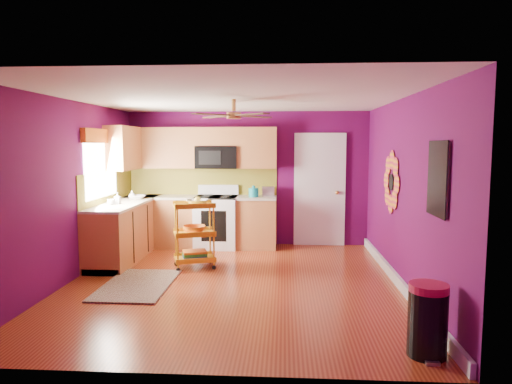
{
  "coord_description": "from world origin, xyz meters",
  "views": [
    {
      "loc": [
        0.69,
        -6.04,
        1.89
      ],
      "look_at": [
        0.29,
        0.4,
        1.21
      ],
      "focal_mm": 32.0,
      "sensor_mm": 36.0,
      "label": 1
    }
  ],
  "objects": [
    {
      "name": "ground",
      "position": [
        0.0,
        0.0,
        0.0
      ],
      "size": [
        5.0,
        5.0,
        0.0
      ],
      "primitive_type": "plane",
      "color": "maroon",
      "rests_on": "ground"
    },
    {
      "name": "room_envelope",
      "position": [
        0.03,
        0.0,
        1.63
      ],
      "size": [
        4.54,
        5.04,
        2.52
      ],
      "color": "#530946",
      "rests_on": "ground"
    },
    {
      "name": "lower_cabinets",
      "position": [
        -1.35,
        1.82,
        0.43
      ],
      "size": [
        2.81,
        2.31,
        0.94
      ],
      "color": "#955328",
      "rests_on": "ground"
    },
    {
      "name": "electric_range",
      "position": [
        -0.55,
        2.17,
        0.48
      ],
      "size": [
        0.76,
        0.66,
        1.13
      ],
      "color": "white",
      "rests_on": "ground"
    },
    {
      "name": "upper_cabinetry",
      "position": [
        -1.24,
        2.17,
        1.8
      ],
      "size": [
        2.8,
        2.3,
        1.26
      ],
      "color": "#955328",
      "rests_on": "ground"
    },
    {
      "name": "left_window",
      "position": [
        -2.22,
        1.05,
        1.74
      ],
      "size": [
        0.08,
        1.35,
        1.08
      ],
      "color": "white",
      "rests_on": "ground"
    },
    {
      "name": "panel_door",
      "position": [
        1.35,
        2.47,
        1.02
      ],
      "size": [
        0.95,
        0.11,
        2.15
      ],
      "color": "white",
      "rests_on": "ground"
    },
    {
      "name": "right_wall_art",
      "position": [
        2.23,
        -0.34,
        1.44
      ],
      "size": [
        0.04,
        2.74,
        1.04
      ],
      "color": "black",
      "rests_on": "ground"
    },
    {
      "name": "ceiling_fan",
      "position": [
        0.0,
        0.2,
        2.29
      ],
      "size": [
        1.01,
        1.01,
        0.26
      ],
      "color": "#BF8C3F",
      "rests_on": "ground"
    },
    {
      "name": "shag_rug",
      "position": [
        -1.27,
        -0.19,
        0.01
      ],
      "size": [
        0.88,
        1.43,
        0.02
      ],
      "primitive_type": "cube",
      "rotation": [
        0.0,
        0.0,
        -0.0
      ],
      "color": "black",
      "rests_on": "ground"
    },
    {
      "name": "rolling_cart",
      "position": [
        -0.67,
        0.76,
        0.56
      ],
      "size": [
        0.71,
        0.61,
        1.1
      ],
      "color": "gold",
      "rests_on": "ground"
    },
    {
      "name": "trash_can",
      "position": [
        1.98,
        -2.03,
        0.33
      ],
      "size": [
        0.35,
        0.38,
        0.66
      ],
      "color": "black",
      "rests_on": "ground"
    },
    {
      "name": "teal_kettle",
      "position": [
        0.14,
        2.17,
        1.02
      ],
      "size": [
        0.18,
        0.18,
        0.21
      ],
      "color": "teal",
      "rests_on": "lower_cabinets"
    },
    {
      "name": "toaster",
      "position": [
        0.4,
        2.29,
        1.03
      ],
      "size": [
        0.22,
        0.15,
        0.18
      ],
      "primitive_type": "cube",
      "color": "beige",
      "rests_on": "lower_cabinets"
    },
    {
      "name": "soap_bottle_a",
      "position": [
        -1.97,
        1.04,
        1.03
      ],
      "size": [
        0.08,
        0.09,
        0.18
      ],
      "primitive_type": "imported",
      "color": "#EA3F72",
      "rests_on": "lower_cabinets"
    },
    {
      "name": "soap_bottle_b",
      "position": [
        -1.95,
        1.69,
        1.02
      ],
      "size": [
        0.12,
        0.12,
        0.15
      ],
      "primitive_type": "imported",
      "color": "white",
      "rests_on": "lower_cabinets"
    },
    {
      "name": "counter_dish",
      "position": [
        -1.86,
        1.71,
        0.97
      ],
      "size": [
        0.27,
        0.27,
        0.07
      ],
      "primitive_type": "imported",
      "color": "white",
      "rests_on": "lower_cabinets"
    },
    {
      "name": "counter_cup",
      "position": [
        -2.03,
        0.91,
        0.99
      ],
      "size": [
        0.12,
        0.12,
        0.09
      ],
      "primitive_type": "imported",
      "color": "white",
      "rests_on": "lower_cabinets"
    }
  ]
}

